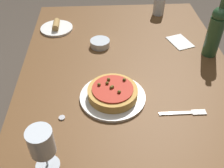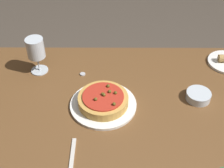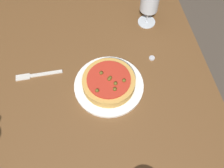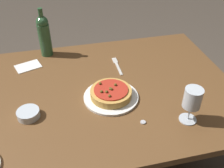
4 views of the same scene
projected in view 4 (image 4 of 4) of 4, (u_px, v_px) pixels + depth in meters
The scene contains 9 objects.
dining_table at pixel (88, 102), 1.37m from camera, with size 1.54×0.98×0.70m.
dinner_plate at pixel (111, 97), 1.28m from camera, with size 0.27×0.27×0.01m.
pizza at pixel (111, 93), 1.27m from camera, with size 0.20×0.20×0.05m.
wine_glass at pixel (192, 99), 1.09m from camera, with size 0.08×0.08×0.17m.
wine_bottle at pixel (44, 35), 1.54m from camera, with size 0.07×0.07×0.29m.
side_bowl at pixel (28, 114), 1.17m from camera, with size 0.10×0.10×0.03m.
fork at pixel (117, 65), 1.52m from camera, with size 0.03×0.18×0.00m.
paper_napkin at pixel (28, 66), 1.51m from camera, with size 0.16×0.14×0.00m.
bottle_cap at pixel (143, 122), 1.15m from camera, with size 0.02×0.02×0.01m.
Camera 4 is at (-0.12, -1.04, 1.53)m, focal length 42.00 mm.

